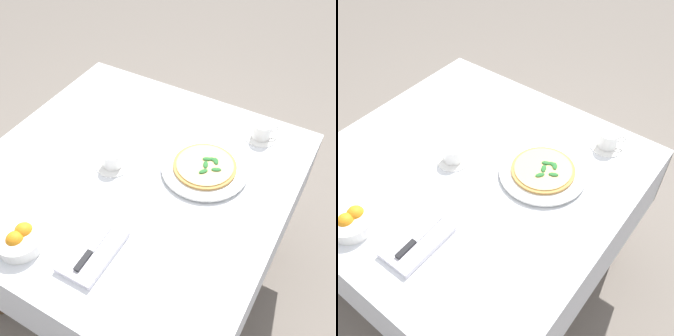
% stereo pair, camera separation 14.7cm
% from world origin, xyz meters
% --- Properties ---
extents(ground_plane, '(8.00, 8.00, 0.00)m').
position_xyz_m(ground_plane, '(0.00, 0.00, 0.00)').
color(ground_plane, slate).
extents(dining_table, '(1.13, 1.13, 0.73)m').
position_xyz_m(dining_table, '(0.00, 0.00, 0.61)').
color(dining_table, white).
rests_on(dining_table, ground_plane).
extents(pizza_plate, '(0.32, 0.32, 0.02)m').
position_xyz_m(pizza_plate, '(0.15, -0.23, 0.74)').
color(pizza_plate, white).
rests_on(pizza_plate, dining_table).
extents(pizza, '(0.23, 0.23, 0.02)m').
position_xyz_m(pizza, '(0.15, -0.23, 0.76)').
color(pizza, '#C68E47').
rests_on(pizza, pizza_plate).
extents(coffee_cup_left_edge, '(0.13, 0.13, 0.07)m').
position_xyz_m(coffee_cup_left_edge, '(0.00, 0.08, 0.76)').
color(coffee_cup_left_edge, white).
rests_on(coffee_cup_left_edge, dining_table).
extents(coffee_cup_near_right, '(0.13, 0.13, 0.07)m').
position_xyz_m(coffee_cup_near_right, '(0.42, -0.34, 0.77)').
color(coffee_cup_near_right, white).
rests_on(coffee_cup_near_right, dining_table).
extents(napkin_folded, '(0.22, 0.13, 0.02)m').
position_xyz_m(napkin_folded, '(-0.34, -0.08, 0.74)').
color(napkin_folded, white).
rests_on(napkin_folded, dining_table).
extents(dinner_knife, '(0.20, 0.03, 0.01)m').
position_xyz_m(dinner_knife, '(-0.34, -0.08, 0.76)').
color(dinner_knife, silver).
rests_on(dinner_knife, napkin_folded).
extents(citrus_bowl, '(0.15, 0.15, 0.07)m').
position_xyz_m(citrus_bowl, '(-0.43, 0.13, 0.76)').
color(citrus_bowl, white).
rests_on(citrus_bowl, dining_table).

